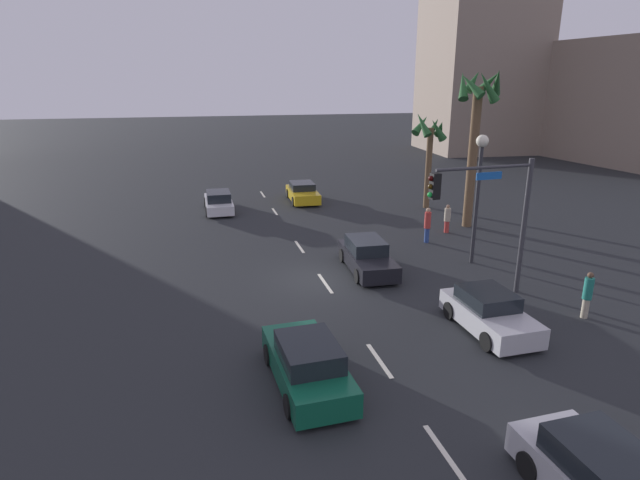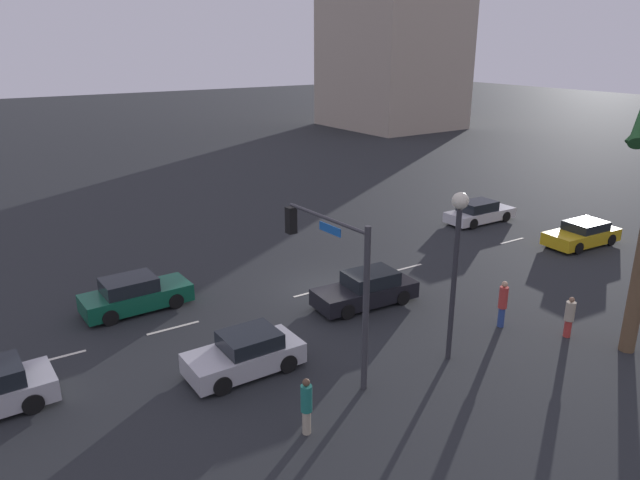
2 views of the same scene
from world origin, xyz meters
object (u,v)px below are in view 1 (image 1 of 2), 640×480
at_px(streetlamp, 479,175).
at_px(palm_tree_1, 430,139).
at_px(car_4, 367,256).
at_px(palm_tree_0, 477,117).
at_px(car_5, 489,313).
at_px(car_0, 307,364).
at_px(car_1, 219,202).
at_px(building_1, 483,30).
at_px(car_3, 303,193).
at_px(traffic_signal, 492,206).
at_px(pedestrian_2, 427,224).
at_px(pedestrian_1, 588,294).
at_px(pedestrian_0, 447,218).

distance_m(streetlamp, palm_tree_1, 11.17).
height_order(car_4, palm_tree_0, palm_tree_0).
xyz_separation_m(car_5, palm_tree_0, (-12.20, 6.17, 5.72)).
xyz_separation_m(car_0, streetlamp, (-8.15, 9.95, 3.58)).
height_order(car_1, streetlamp, streetlamp).
bearing_deg(building_1, car_0, -30.96).
relative_size(car_0, palm_tree_1, 0.69).
xyz_separation_m(car_3, streetlamp, (14.86, 4.99, 3.63)).
bearing_deg(palm_tree_0, traffic_signal, -26.34).
distance_m(car_0, building_1, 56.90).
xyz_separation_m(pedestrian_2, building_1, (-33.74, 22.39, 12.92)).
height_order(traffic_signal, palm_tree_1, palm_tree_1).
height_order(car_4, building_1, building_1).
relative_size(car_0, car_5, 1.13).
height_order(car_3, palm_tree_1, palm_tree_1).
xyz_separation_m(car_1, pedestrian_1, (19.76, 11.94, 0.32)).
bearing_deg(pedestrian_2, pedestrian_0, 126.93).
relative_size(car_1, building_1, 0.16).
bearing_deg(traffic_signal, pedestrian_1, 43.67).
bearing_deg(palm_tree_0, palm_tree_1, -176.12).
bearing_deg(pedestrian_0, palm_tree_0, 114.80).
relative_size(car_3, pedestrian_2, 2.33).
bearing_deg(car_3, palm_tree_1, 62.43).
bearing_deg(pedestrian_0, car_5, -20.90).
relative_size(car_3, car_4, 0.98).
xyz_separation_m(palm_tree_0, palm_tree_1, (-5.02, -0.34, -1.68)).
distance_m(car_4, car_5, 7.01).
bearing_deg(streetlamp, pedestrian_2, -168.93).
height_order(car_3, pedestrian_1, pedestrian_1).
distance_m(pedestrian_1, building_1, 50.07).
relative_size(palm_tree_0, building_1, 0.33).
bearing_deg(car_5, pedestrian_0, 159.10).
xyz_separation_m(car_4, traffic_signal, (4.04, 3.57, 3.08)).
bearing_deg(palm_tree_1, car_0, -33.82).
bearing_deg(car_0, streetlamp, 129.32).
bearing_deg(pedestrian_2, building_1, 146.44).
xyz_separation_m(traffic_signal, palm_tree_0, (-9.56, 4.73, 2.62)).
bearing_deg(car_1, car_4, 24.08).
bearing_deg(building_1, streetlamp, -26.31).
bearing_deg(streetlamp, car_5, -25.64).
distance_m(car_3, building_1, 37.29).
relative_size(car_3, palm_tree_0, 0.49).
distance_m(palm_tree_0, palm_tree_1, 5.31).
bearing_deg(car_1, streetlamp, 39.63).
bearing_deg(car_3, car_0, -12.17).
distance_m(car_0, car_3, 23.54).
bearing_deg(palm_tree_1, pedestrian_1, -6.15).
distance_m(pedestrian_2, palm_tree_1, 8.89).
distance_m(streetlamp, palm_tree_0, 6.90).
relative_size(car_3, streetlamp, 0.74).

